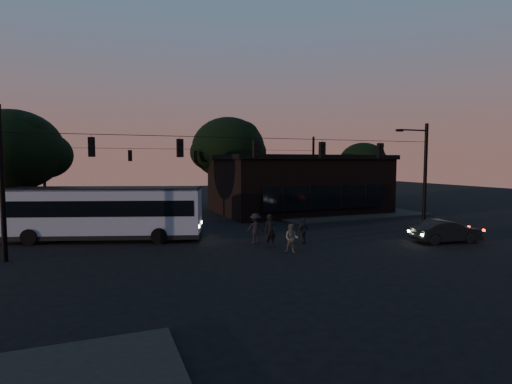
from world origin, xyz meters
name	(u,v)px	position (x,y,z in m)	size (l,w,h in m)	color
ground	(285,256)	(0.00, 0.00, 0.00)	(120.00, 120.00, 0.00)	black
sidewalk_far_right	(335,212)	(12.00, 14.00, 0.07)	(14.00, 10.00, 0.15)	black
sidewalk_far_left	(20,229)	(-14.00, 14.00, 0.07)	(14.00, 10.00, 0.15)	black
building	(297,184)	(9.00, 15.97, 2.71)	(15.40, 10.41, 5.40)	black
tree_behind	(228,148)	(4.00, 22.00, 6.19)	(7.60, 7.60, 9.43)	black
tree_right	(363,163)	(18.00, 18.00, 4.63)	(5.20, 5.20, 6.86)	black
tree_left	(13,150)	(-14.00, 13.00, 5.57)	(6.40, 6.40, 8.30)	black
signal_rig_near	(256,168)	(0.00, 4.00, 4.45)	(26.24, 0.30, 7.50)	black
signal_rig_far	(195,168)	(0.00, 20.00, 4.20)	(26.24, 0.30, 7.50)	black
bus	(106,211)	(-8.34, 7.84, 1.82)	(11.75, 6.19, 3.24)	#8D98B4
car	(446,231)	(10.48, -0.35, 0.67)	(1.41, 4.05, 1.34)	black
pedestrian_a	(270,231)	(0.17, 2.24, 0.93)	(0.68, 0.45, 1.87)	black
pedestrian_b	(292,238)	(0.69, 0.64, 0.76)	(0.74, 0.58, 1.53)	#53544C
pedestrian_c	(303,231)	(2.35, 2.45, 0.77)	(0.90, 0.38, 1.54)	black
pedestrian_d	(255,228)	(-0.23, 3.54, 0.89)	(1.15, 0.66, 1.78)	black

